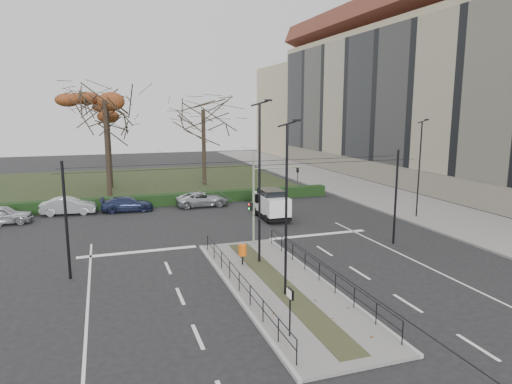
% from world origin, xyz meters
% --- Properties ---
extents(ground, '(140.00, 140.00, 0.00)m').
position_xyz_m(ground, '(0.00, 0.00, 0.00)').
color(ground, black).
rests_on(ground, ground).
extents(median_island, '(4.40, 15.00, 0.14)m').
position_xyz_m(median_island, '(0.00, -2.50, 0.07)').
color(median_island, '#62605E').
rests_on(median_island, ground).
extents(sidewalk_east, '(8.00, 90.00, 0.14)m').
position_xyz_m(sidewalk_east, '(18.00, 22.00, 0.07)').
color(sidewalk_east, '#62605E').
rests_on(sidewalk_east, ground).
extents(park, '(38.00, 26.00, 0.10)m').
position_xyz_m(park, '(-6.00, 32.00, 0.05)').
color(park, black).
rests_on(park, ground).
extents(hedge, '(38.00, 1.00, 1.00)m').
position_xyz_m(hedge, '(-6.00, 18.60, 0.50)').
color(hedge, black).
rests_on(hedge, ground).
extents(apartment_block, '(13.09, 52.10, 21.64)m').
position_xyz_m(apartment_block, '(27.97, 23.97, 10.39)').
color(apartment_block, tan).
rests_on(apartment_block, ground).
extents(median_railing, '(4.14, 13.24, 0.92)m').
position_xyz_m(median_railing, '(0.00, -2.60, 0.98)').
color(median_railing, black).
rests_on(median_railing, median_island).
extents(catenary, '(20.00, 34.00, 6.00)m').
position_xyz_m(catenary, '(0.00, 1.62, 3.42)').
color(catenary, black).
rests_on(catenary, ground).
extents(traffic_light, '(3.47, 1.98, 5.10)m').
position_xyz_m(traffic_light, '(1.31, 4.50, 3.11)').
color(traffic_light, gray).
rests_on(traffic_light, median_island).
extents(litter_bin, '(0.43, 0.43, 1.11)m').
position_xyz_m(litter_bin, '(-0.83, 0.86, 0.93)').
color(litter_bin, black).
rests_on(litter_bin, median_island).
extents(info_panel, '(0.11, 0.49, 1.86)m').
position_xyz_m(info_panel, '(-1.50, -7.31, 1.60)').
color(info_panel, black).
rests_on(info_panel, median_island).
extents(streetlamp_median_near, '(0.66, 0.13, 7.88)m').
position_xyz_m(streetlamp_median_near, '(-0.16, -3.66, 4.15)').
color(streetlamp_median_near, black).
rests_on(streetlamp_median_near, median_island).
extents(streetlamp_median_far, '(0.74, 0.15, 8.82)m').
position_xyz_m(streetlamp_median_far, '(0.21, 1.01, 4.63)').
color(streetlamp_median_far, black).
rests_on(streetlamp_median_far, median_island).
extents(streetlamp_sidewalk, '(0.63, 0.13, 7.58)m').
position_xyz_m(streetlamp_sidewalk, '(15.46, 7.29, 3.99)').
color(streetlamp_sidewalk, black).
rests_on(streetlamp_sidewalk, sidewalk_east).
extents(parked_car_first, '(4.21, 1.73, 1.43)m').
position_xyz_m(parked_car_first, '(-15.08, 15.60, 0.71)').
color(parked_car_first, '#A1A3A8').
rests_on(parked_car_first, ground).
extents(parked_car_second, '(4.38, 1.88, 1.41)m').
position_xyz_m(parked_car_second, '(-10.55, 17.47, 0.70)').
color(parked_car_second, '#A1A3A8').
rests_on(parked_car_second, ground).
extents(parked_car_third, '(4.39, 2.04, 1.24)m').
position_xyz_m(parked_car_third, '(-5.99, 17.11, 0.62)').
color(parked_car_third, '#1E2646').
rests_on(parked_car_third, ground).
extents(parked_car_fourth, '(4.57, 2.15, 1.26)m').
position_xyz_m(parked_car_fourth, '(0.45, 17.13, 0.63)').
color(parked_car_fourth, '#A1A3A8').
rests_on(parked_car_fourth, ground).
extents(white_van, '(2.03, 4.29, 2.31)m').
position_xyz_m(white_van, '(4.60, 10.89, 1.21)').
color(white_van, silver).
rests_on(white_van, ground).
extents(rust_tree, '(7.99, 7.99, 11.43)m').
position_xyz_m(rust_tree, '(-6.99, 29.61, 8.78)').
color(rust_tree, black).
rests_on(rust_tree, park).
extents(bare_tree_center, '(8.54, 8.54, 11.07)m').
position_xyz_m(bare_tree_center, '(3.07, 28.25, 7.83)').
color(bare_tree_center, black).
rests_on(bare_tree_center, park).
extents(bare_tree_near, '(7.36, 7.36, 12.23)m').
position_xyz_m(bare_tree_near, '(-7.23, 24.52, 8.63)').
color(bare_tree_near, black).
rests_on(bare_tree_near, park).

